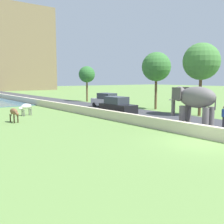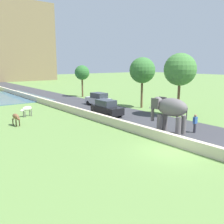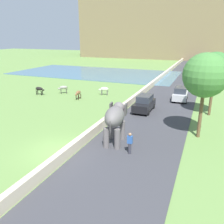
{
  "view_description": "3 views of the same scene",
  "coord_description": "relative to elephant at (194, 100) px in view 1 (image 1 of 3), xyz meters",
  "views": [
    {
      "loc": [
        -12.76,
        -8.54,
        3.53
      ],
      "look_at": [
        -2.41,
        4.92,
        1.42
      ],
      "focal_mm": 43.18,
      "sensor_mm": 36.0,
      "label": 1
    },
    {
      "loc": [
        -12.7,
        -9.85,
        5.78
      ],
      "look_at": [
        -0.21,
        6.07,
        1.76
      ],
      "focal_mm": 39.55,
      "sensor_mm": 36.0,
      "label": 2
    },
    {
      "loc": [
        9.5,
        -12.67,
        8.0
      ],
      "look_at": [
        2.31,
        4.97,
        1.78
      ],
      "focal_mm": 37.58,
      "sensor_mm": 36.0,
      "label": 3
    }
  ],
  "objects": [
    {
      "name": "cow_brown",
      "position": [
        -9.3,
        10.4,
        -1.2
      ],
      "size": [
        0.52,
        1.4,
        1.15
      ],
      "color": "brown",
      "rests_on": "ground"
    },
    {
      "name": "elephant",
      "position": [
        0.0,
        0.0,
        0.0
      ],
      "size": [
        1.76,
        3.55,
        2.99
      ],
      "color": "#605B5B",
      "rests_on": "ground"
    },
    {
      "name": "cow_white",
      "position": [
        -7.1,
        13.8,
        -1.2
      ],
      "size": [
        1.42,
        0.68,
        1.15
      ],
      "color": "silver",
      "rests_on": "ground"
    },
    {
      "name": "car_black",
      "position": [
        0.03,
        8.71,
        -1.14
      ],
      "size": [
        1.81,
        4.01,
        1.8
      ],
      "color": "black",
      "rests_on": "ground"
    },
    {
      "name": "car_silver",
      "position": [
        3.18,
        14.82,
        -1.14
      ],
      "size": [
        1.91,
        4.06,
        1.8
      ],
      "color": "#B7B7BC",
      "rests_on": "ground"
    },
    {
      "name": "road_surface",
      "position": [
        1.61,
        17.04,
        -2.01
      ],
      "size": [
        7.0,
        120.0,
        0.06
      ],
      "primitive_type": "cube",
      "color": "#38383D",
      "rests_on": "ground"
    },
    {
      "name": "tree_far",
      "position": [
        5.97,
        3.6,
        3.06
      ],
      "size": [
        3.44,
        3.44,
        6.84
      ],
      "color": "brown",
      "rests_on": "ground"
    },
    {
      "name": "tree_mid",
      "position": [
        6.75,
        10.0,
        2.82
      ],
      "size": [
        3.31,
        3.31,
        6.53
      ],
      "color": "brown",
      "rests_on": "ground"
    },
    {
      "name": "ground_plane",
      "position": [
        -3.39,
        -2.96,
        -2.04
      ],
      "size": [
        220.0,
        220.0,
        0.0
      ],
      "primitive_type": "plane",
      "color": "#608442"
    },
    {
      "name": "tree_near",
      "position": [
        6.24,
        24.0,
        2.11
      ],
      "size": [
        2.5,
        2.5,
        5.44
      ],
      "color": "brown",
      "rests_on": "ground"
    },
    {
      "name": "person_beside_elephant",
      "position": [
        1.64,
        -1.4,
        -1.16
      ],
      "size": [
        0.36,
        0.22,
        1.63
      ],
      "color": "#33333D",
      "rests_on": "ground"
    },
    {
      "name": "barrier_wall",
      "position": [
        -2.19,
        15.04,
        -1.64
      ],
      "size": [
        0.4,
        110.0,
        0.79
      ],
      "primitive_type": "cube",
      "color": "beige",
      "rests_on": "ground"
    }
  ]
}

